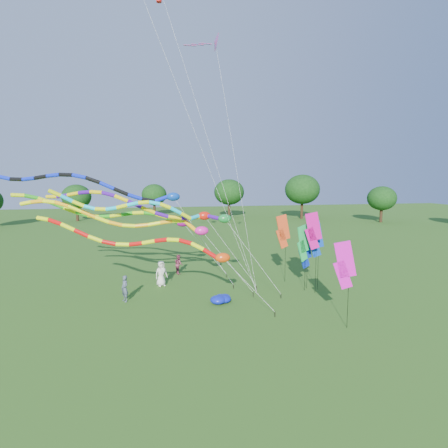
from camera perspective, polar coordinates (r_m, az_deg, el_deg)
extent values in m
plane|color=#295C18|center=(20.38, 1.30, -14.79)|extent=(160.00, 160.00, 0.00)
cylinder|color=#382314|center=(69.29, 22.80, 1.52)|extent=(0.50, 0.50, 3.13)
ellipsoid|color=#10330E|center=(69.05, 22.96, 4.89)|extent=(6.60, 6.60, 5.61)
cylinder|color=#382314|center=(75.32, 11.98, 2.05)|extent=(0.50, 0.50, 2.43)
ellipsoid|color=#10330E|center=(75.12, 12.05, 4.46)|extent=(5.14, 5.14, 4.37)
cylinder|color=#382314|center=(71.14, 0.78, 2.14)|extent=(0.50, 0.50, 2.98)
ellipsoid|color=#10330E|center=(70.91, 0.78, 5.27)|extent=(6.28, 6.28, 5.34)
cylinder|color=#382314|center=(71.75, -10.28, 2.30)|extent=(0.50, 0.50, 3.55)
ellipsoid|color=#10330E|center=(71.52, -10.36, 6.00)|extent=(7.50, 7.50, 6.38)
cylinder|color=#382314|center=(71.37, -21.55, 1.91)|extent=(0.50, 0.50, 3.59)
ellipsoid|color=#10330E|center=(71.15, -21.72, 5.67)|extent=(7.59, 7.59, 6.45)
cylinder|color=black|center=(21.27, 7.77, -13.46)|extent=(0.05, 0.05, 0.30)
cylinder|color=silver|center=(20.87, 3.79, -9.22)|extent=(0.02, 0.02, 4.13)
ellipsoid|color=#DC410B|center=(20.72, -0.21, -5.16)|extent=(0.85, 0.54, 0.54)
cylinder|color=red|center=(20.91, -2.13, -4.52)|extent=(0.25, 0.25, 0.86)
cylinder|color=#DEF30C|center=(21.19, -4.02, -3.46)|extent=(0.25, 0.25, 0.82)
cylinder|color=red|center=(21.48, -5.88, -2.73)|extent=(0.25, 0.25, 0.78)
cylinder|color=#DEF30C|center=(21.77, -7.72, -2.41)|extent=(0.25, 0.25, 0.75)
cylinder|color=red|center=(22.04, -9.56, -2.46)|extent=(0.25, 0.25, 0.76)
cylinder|color=#DEF30C|center=(22.29, -11.41, -2.71)|extent=(0.25, 0.25, 0.77)
cylinder|color=red|center=(22.49, -13.29, -2.97)|extent=(0.25, 0.25, 0.77)
cylinder|color=#DEF30C|center=(22.67, -15.19, -3.02)|extent=(0.25, 0.25, 0.77)
cylinder|color=red|center=(22.82, -17.11, -2.76)|extent=(0.25, 0.25, 0.80)
cylinder|color=#DEF30C|center=(22.96, -19.02, -2.16)|extent=(0.25, 0.25, 0.83)
cylinder|color=red|center=(23.14, -20.89, -1.33)|extent=(0.25, 0.25, 0.85)
cylinder|color=#DEF30C|center=(23.38, -22.67, -0.45)|extent=(0.25, 0.25, 0.83)
cylinder|color=red|center=(23.70, -24.34, 0.28)|extent=(0.25, 0.25, 0.79)
cylinder|color=#DEF30C|center=(24.11, -25.84, 0.72)|extent=(0.25, 0.25, 0.76)
cylinder|color=black|center=(24.51, 4.46, -10.62)|extent=(0.05, 0.05, 0.30)
cylinder|color=silver|center=(23.91, 0.55, -5.78)|extent=(0.02, 0.02, 5.17)
ellipsoid|color=#E91997|center=(23.63, -3.44, -1.03)|extent=(0.89, 0.57, 0.57)
cylinder|color=#FFAA0D|center=(23.92, -5.16, -0.27)|extent=(0.26, 0.26, 1.10)
cylinder|color=#F8FF0D|center=(24.26, -6.94, 0.46)|extent=(0.26, 0.26, 0.78)
cylinder|color=#FFAA0D|center=(24.38, -8.76, 0.31)|extent=(0.26, 0.26, 0.79)
cylinder|color=#F8FF0D|center=(24.47, -10.59, 0.02)|extent=(0.26, 0.26, 0.80)
cylinder|color=#FFAA0D|center=(24.52, -12.44, -0.22)|extent=(0.26, 0.26, 0.80)
cylinder|color=#F8FF0D|center=(24.55, -14.31, -0.25)|extent=(0.26, 0.26, 0.81)
cylinder|color=#FFAA0D|center=(24.57, -16.20, 0.04)|extent=(0.26, 0.26, 0.84)
cylinder|color=#F8FF0D|center=(24.61, -18.09, 0.63)|extent=(0.26, 0.26, 0.87)
cylinder|color=#FFAA0D|center=(24.70, -19.95, 1.40)|extent=(0.26, 0.26, 0.88)
cylinder|color=#F8FF0D|center=(24.87, -21.76, 2.19)|extent=(0.26, 0.26, 0.86)
cylinder|color=#FFAA0D|center=(25.12, -23.47, 2.79)|extent=(0.26, 0.26, 0.81)
cylinder|color=#F8FF0D|center=(25.48, -25.06, 3.10)|extent=(0.26, 0.26, 0.79)
cylinder|color=#FFAA0D|center=(25.91, -26.53, 3.09)|extent=(0.26, 0.26, 0.79)
cylinder|color=#F8FF0D|center=(26.42, -27.88, 2.85)|extent=(0.26, 0.26, 0.81)
cylinder|color=black|center=(24.34, 8.68, -10.81)|extent=(0.05, 0.05, 0.30)
cylinder|color=silver|center=(23.60, 4.45, -4.98)|extent=(0.02, 0.02, 5.97)
ellipsoid|color=#167B2C|center=(23.26, 0.10, 0.84)|extent=(0.83, 0.54, 0.54)
cylinder|color=#440D97|center=(23.54, -1.68, 1.06)|extent=(0.24, 0.24, 0.93)
cylinder|color=yellow|center=(23.78, -3.56, 1.12)|extent=(0.24, 0.24, 0.82)
cylinder|color=#440D97|center=(23.75, -5.52, 0.93)|extent=(0.24, 0.24, 0.82)
cylinder|color=yellow|center=(23.70, -7.50, 0.99)|extent=(0.24, 0.24, 0.83)
cylinder|color=#440D97|center=(23.66, -9.49, 1.40)|extent=(0.24, 0.24, 0.86)
cylinder|color=yellow|center=(23.66, -11.48, 2.10)|extent=(0.24, 0.24, 0.89)
cylinder|color=#440D97|center=(23.72, -13.45, 2.95)|extent=(0.24, 0.24, 0.89)
cylinder|color=yellow|center=(23.87, -15.36, 3.77)|extent=(0.24, 0.24, 0.86)
cylinder|color=#440D97|center=(24.13, -17.18, 4.36)|extent=(0.24, 0.24, 0.82)
cylinder|color=yellow|center=(24.47, -18.90, 4.61)|extent=(0.24, 0.24, 0.80)
cylinder|color=#440D97|center=(24.90, -20.49, 4.54)|extent=(0.24, 0.24, 0.82)
cylinder|color=yellow|center=(25.39, -21.97, 4.26)|extent=(0.24, 0.24, 0.83)
cylinder|color=#440D97|center=(25.91, -23.38, 3.96)|extent=(0.24, 0.24, 0.83)
cylinder|color=yellow|center=(26.45, -24.73, 3.80)|extent=(0.24, 0.24, 0.82)
cylinder|color=black|center=(26.11, 1.44, -9.49)|extent=(0.05, 0.05, 0.30)
cylinder|color=silver|center=(25.29, -3.08, -2.68)|extent=(0.02, 0.02, 7.27)
ellipsoid|color=#0B3A9F|center=(25.02, -7.75, 4.14)|extent=(0.88, 0.56, 0.56)
cylinder|color=#0D23D3|center=(25.12, -9.50, 3.79)|extent=(0.25, 0.25, 0.90)
cylinder|color=black|center=(25.15, -11.44, 3.59)|extent=(0.25, 0.25, 0.88)
cylinder|color=#0D23D3|center=(25.08, -13.44, 4.05)|extent=(0.25, 0.25, 0.92)
cylinder|color=black|center=(25.07, -15.43, 4.77)|extent=(0.25, 0.25, 0.94)
cylinder|color=#0D23D3|center=(25.14, -17.41, 5.59)|extent=(0.25, 0.25, 0.94)
cylinder|color=black|center=(25.31, -19.34, 6.31)|extent=(0.25, 0.25, 0.90)
cylinder|color=#0D23D3|center=(25.58, -21.19, 6.78)|extent=(0.25, 0.25, 0.87)
cylinder|color=black|center=(25.93, -22.93, 6.92)|extent=(0.25, 0.25, 0.86)
cylinder|color=#0D23D3|center=(26.36, -24.58, 6.76)|extent=(0.25, 0.25, 0.87)
cylinder|color=black|center=(26.84, -26.13, 6.44)|extent=(0.25, 0.25, 0.88)
cylinder|color=#0D23D3|center=(27.35, -27.61, 6.12)|extent=(0.25, 0.25, 0.87)
cylinder|color=black|center=(27.86, -29.06, 5.98)|extent=(0.25, 0.25, 0.86)
cylinder|color=#0D23D3|center=(28.36, -30.50, 6.10)|extent=(0.25, 0.25, 0.87)
cylinder|color=black|center=(25.89, 4.97, -9.66)|extent=(0.05, 0.05, 0.30)
cylinder|color=silver|center=(24.68, 1.11, -4.28)|extent=(0.02, 0.02, 6.09)
ellipsoid|color=red|center=(23.85, -3.02, 1.27)|extent=(0.83, 0.53, 0.53)
cylinder|color=#0DC7E0|center=(23.52, -4.48, 1.04)|extent=(0.24, 0.24, 0.75)
cylinder|color=#D7EC0C|center=(23.14, -5.87, 1.24)|extent=(0.24, 0.24, 0.73)
cylinder|color=#0DC7E0|center=(22.93, -7.39, 2.05)|extent=(0.24, 0.24, 0.71)
cylinder|color=#D7EC0C|center=(22.81, -8.95, 2.74)|extent=(0.24, 0.24, 0.67)
cylinder|color=#0DC7E0|center=(22.79, -10.53, 3.16)|extent=(0.24, 0.24, 0.64)
cylinder|color=#D7EC0C|center=(22.86, -12.13, 3.22)|extent=(0.24, 0.24, 0.64)
cylinder|color=#0DC7E0|center=(22.99, -13.71, 2.98)|extent=(0.24, 0.24, 0.67)
cylinder|color=#D7EC0C|center=(23.18, -15.26, 2.60)|extent=(0.24, 0.24, 0.67)
cylinder|color=#0DC7E0|center=(23.37, -16.79, 2.27)|extent=(0.24, 0.24, 0.66)
cylinder|color=#D7EC0C|center=(23.56, -18.30, 2.16)|extent=(0.24, 0.24, 0.64)
cylinder|color=#0DC7E0|center=(23.70, -19.81, 2.38)|extent=(0.24, 0.24, 0.66)
cylinder|color=#D7EC0C|center=(23.79, -21.33, 2.90)|extent=(0.24, 0.24, 0.69)
cylinder|color=#0DC7E0|center=(23.82, -22.86, 3.61)|extent=(0.24, 0.24, 0.72)
cylinder|color=#D7EC0C|center=(23.81, -24.42, 4.33)|extent=(0.24, 0.24, 0.71)
cylinder|color=black|center=(28.90, 0.40, -7.85)|extent=(0.05, 0.05, 0.30)
cylinder|color=silver|center=(28.17, -2.91, -3.78)|extent=(0.02, 0.02, 5.21)
ellipsoid|color=#8B0C74|center=(27.70, -6.33, 0.22)|extent=(0.94, 0.61, 0.61)
cylinder|color=green|center=(27.36, -7.86, 0.60)|extent=(0.27, 0.27, 1.07)
cylinder|color=#D9F20C|center=(27.07, -9.54, 1.25)|extent=(0.27, 0.27, 0.84)
cylinder|color=green|center=(27.14, -11.24, 1.61)|extent=(0.27, 0.27, 0.81)
cylinder|color=#D9F20C|center=(27.31, -12.91, 1.68)|extent=(0.27, 0.27, 0.82)
cylinder|color=green|center=(27.55, -14.54, 1.52)|extent=(0.27, 0.27, 0.83)
cylinder|color=#D9F20C|center=(27.82, -16.15, 1.27)|extent=(0.27, 0.27, 0.83)
cylinder|color=green|center=(28.10, -17.72, 1.10)|extent=(0.27, 0.27, 0.82)
cylinder|color=#D9F20C|center=(28.35, -19.29, 1.14)|extent=(0.27, 0.27, 0.81)
cylinder|color=green|center=(28.56, -20.85, 1.45)|extent=(0.27, 0.27, 0.83)
cylinder|color=#D9F20C|center=(28.72, -22.44, 1.99)|extent=(0.27, 0.27, 0.87)
cylinder|color=green|center=(28.82, -24.04, 2.64)|extent=(0.27, 0.27, 0.89)
cylinder|color=#D9F20C|center=(28.90, -25.66, 3.27)|extent=(0.27, 0.27, 0.87)
cylinder|color=green|center=(28.96, -27.30, 3.70)|extent=(0.27, 0.27, 0.84)
cylinder|color=#D9F20C|center=(29.02, -28.93, 3.86)|extent=(0.27, 0.27, 0.82)
cylinder|color=black|center=(24.58, 4.97, -10.58)|extent=(0.04, 0.04, 0.30)
cylinder|color=silver|center=(24.79, -2.66, 13.33)|extent=(0.01, 0.01, 21.15)
cylinder|color=black|center=(24.58, 4.97, -10.58)|extent=(0.04, 0.04, 0.30)
cylinder|color=silver|center=(22.24, -4.98, 15.01)|extent=(0.01, 0.01, 22.38)
cylinder|color=black|center=(24.58, 4.97, -10.58)|extent=(0.04, 0.04, 0.30)
cylinder|color=silver|center=(25.45, 1.70, 9.49)|extent=(0.01, 0.01, 17.46)
cone|color=purple|center=(29.09, -1.32, 26.01)|extent=(1.20, 1.31, 1.43)
cube|color=purple|center=(28.93, -2.84, 25.80)|extent=(0.90, 0.12, 0.04)
cube|color=purple|center=(28.82, -4.03, 25.62)|extent=(0.90, 0.12, 0.04)
cube|color=purple|center=(28.72, -5.24, 25.42)|extent=(0.90, 0.12, 0.04)
cylinder|color=black|center=(27.63, 9.34, -4.04)|extent=(0.02, 0.02, 4.63)
cube|color=#E0461A|center=(27.25, 9.00, -0.53)|extent=(1.16, 0.21, 1.93)
cube|color=#E0461A|center=(27.33, 8.82, -2.20)|extent=(1.01, 0.20, 1.51)
cylinder|color=black|center=(26.20, 14.17, -5.04)|extent=(0.02, 0.02, 4.38)
cube|color=#0C38AC|center=(25.84, 13.82, -1.61)|extent=(1.16, 0.15, 1.93)
cube|color=#0C38AC|center=(25.94, 13.61, -3.36)|extent=(1.01, 0.14, 1.51)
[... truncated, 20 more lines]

